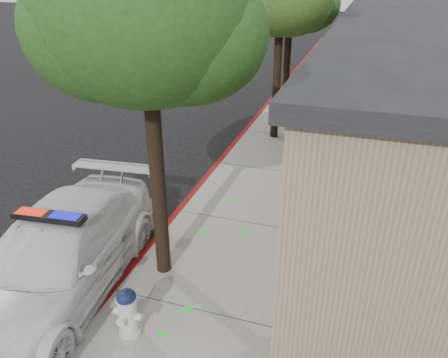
% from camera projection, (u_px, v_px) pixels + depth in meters
% --- Properties ---
extents(ground, '(120.00, 120.00, 0.00)m').
position_uv_depth(ground, '(111.00, 295.00, 7.96)').
color(ground, black).
rests_on(ground, ground).
extents(sidewalk, '(3.20, 60.00, 0.15)m').
position_uv_depth(sidewalk, '(239.00, 224.00, 10.04)').
color(sidewalk, gray).
rests_on(sidewalk, ground).
extents(red_curb, '(0.14, 60.00, 0.16)m').
position_uv_depth(red_curb, '(178.00, 213.00, 10.47)').
color(red_curb, maroon).
rests_on(red_curb, ground).
extents(police_car, '(2.71, 5.54, 1.67)m').
position_uv_depth(police_car, '(57.00, 256.00, 7.74)').
color(police_car, white).
rests_on(police_car, ground).
extents(fire_hydrant, '(0.49, 0.42, 0.87)m').
position_uv_depth(fire_hydrant, '(128.00, 312.00, 6.76)').
color(fire_hydrant, silver).
rests_on(fire_hydrant, sidewalk).
extents(street_tree_near, '(3.61, 3.34, 6.11)m').
position_uv_depth(street_tree_near, '(146.00, 22.00, 6.40)').
color(street_tree_near, black).
rests_on(street_tree_near, sidewalk).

